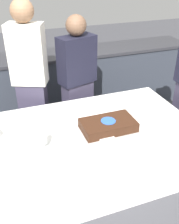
% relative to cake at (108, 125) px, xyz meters
% --- Properties ---
extents(ground_plane, '(14.00, 14.00, 0.00)m').
position_rel_cake_xyz_m(ground_plane, '(-0.21, 0.18, -0.79)').
color(ground_plane, '#424247').
extents(back_counter, '(4.40, 0.58, 0.92)m').
position_rel_cake_xyz_m(back_counter, '(-0.21, 1.71, -0.33)').
color(back_counter, '#333842').
rests_on(back_counter, ground_plane).
extents(dining_table, '(2.01, 0.92, 0.75)m').
position_rel_cake_xyz_m(dining_table, '(-0.21, 0.18, -0.42)').
color(dining_table, silver).
rests_on(dining_table, ground_plane).
extents(cake, '(0.50, 0.31, 0.09)m').
position_rel_cake_xyz_m(cake, '(0.00, 0.00, 0.00)').
color(cake, '#B7B2AD').
rests_on(cake, dining_table).
extents(wine_glass, '(0.07, 0.07, 0.16)m').
position_rel_cake_xyz_m(wine_glass, '(-0.58, -0.08, 0.06)').
color(wine_glass, white).
rests_on(wine_glass, dining_table).
extents(side_plate_near_cake, '(0.22, 0.22, 0.00)m').
position_rel_cake_xyz_m(side_plate_near_cake, '(-0.04, 0.31, -0.04)').
color(side_plate_near_cake, white).
rests_on(side_plate_near_cake, dining_table).
extents(side_plate_right_edge, '(0.22, 0.22, 0.00)m').
position_rel_cake_xyz_m(side_plate_right_edge, '(0.46, 0.15, -0.04)').
color(side_plate_right_edge, white).
rests_on(side_plate_right_edge, dining_table).
extents(utensil_pile, '(0.13, 0.10, 0.02)m').
position_rel_cake_xyz_m(utensil_pile, '(-0.07, -0.15, -0.03)').
color(utensil_pile, white).
rests_on(utensil_pile, dining_table).
extents(person_cutting_cake, '(0.44, 0.31, 1.57)m').
position_rel_cake_xyz_m(person_cutting_cake, '(-0.00, 0.86, 0.02)').
color(person_cutting_cake, '#383347').
rests_on(person_cutting_cake, ground_plane).
extents(person_standing_back, '(0.40, 0.32, 1.74)m').
position_rel_cake_xyz_m(person_standing_back, '(-0.51, 0.86, 0.13)').
color(person_standing_back, '#383347').
rests_on(person_standing_back, ground_plane).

